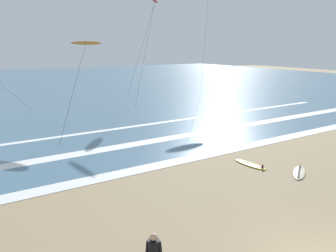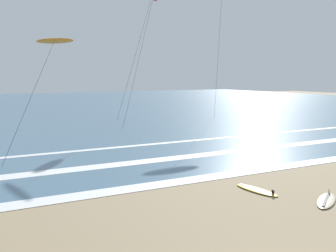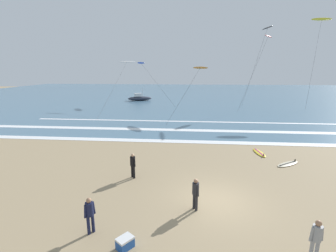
{
  "view_description": "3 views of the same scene",
  "coord_description": "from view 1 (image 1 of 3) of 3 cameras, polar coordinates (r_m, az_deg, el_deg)",
  "views": [
    {
      "loc": [
        -8.52,
        -4.45,
        6.57
      ],
      "look_at": [
        -1.21,
        7.62,
        3.01
      ],
      "focal_mm": 33.66,
      "sensor_mm": 36.0,
      "label": 1
    },
    {
      "loc": [
        -6.08,
        -4.3,
        4.6
      ],
      "look_at": [
        -0.2,
        6.71,
        2.99
      ],
      "focal_mm": 42.46,
      "sensor_mm": 36.0,
      "label": 2
    },
    {
      "loc": [
        -1.54,
        -11.14,
        6.59
      ],
      "look_at": [
        -2.96,
        5.2,
        2.68
      ],
      "focal_mm": 25.26,
      "sensor_mm": 36.0,
      "label": 3
    }
  ],
  "objects": [
    {
      "name": "ocean_surface",
      "position": [
        60.22,
        -23.06,
        6.79
      ],
      "size": [
        140.0,
        90.0,
        0.01
      ],
      "primitive_type": "cube",
      "color": "slate",
      "rests_on": "ground"
    },
    {
      "name": "wave_foam_shoreline",
      "position": [
        17.75,
        -3.66,
        -7.54
      ],
      "size": [
        49.86,
        1.02,
        0.01
      ],
      "primitive_type": "cube",
      "color": "white",
      "rests_on": "ocean_surface"
    },
    {
      "name": "wave_foam_mid_break",
      "position": [
        22.06,
        -5.48,
        -3.19
      ],
      "size": [
        50.81,
        1.06,
        0.01
      ],
      "primitive_type": "cube",
      "color": "white",
      "rests_on": "ocean_surface"
    },
    {
      "name": "wave_foam_outer_break",
      "position": [
        26.58,
        -7.4,
        -0.24
      ],
      "size": [
        47.48,
        0.55,
        0.01
      ],
      "primitive_type": "cube",
      "color": "white",
      "rests_on": "ocean_surface"
    },
    {
      "name": "surfboard_right_spare",
      "position": [
        18.72,
        14.67,
        -6.72
      ],
      "size": [
        0.84,
        2.16,
        0.25
      ],
      "color": "yellow",
      "rests_on": "ground"
    },
    {
      "name": "surfboard_foreground_flat",
      "position": [
        18.39,
        22.66,
        -7.76
      ],
      "size": [
        2.08,
        1.66,
        0.25
      ],
      "color": "beige",
      "rests_on": "ground"
    },
    {
      "name": "kite_orange_far_left",
      "position": [
        29.17,
        -14.68,
        14.26
      ],
      "size": [
        5.55,
        7.99,
        7.1
      ],
      "color": "orange",
      "rests_on": "ground"
    },
    {
      "name": "kite_red_far_right",
      "position": [
        41.38,
        -2.4,
        21.6
      ],
      "size": [
        6.27,
        5.85,
        12.23
      ],
      "color": "red",
      "rests_on": "ground"
    }
  ]
}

